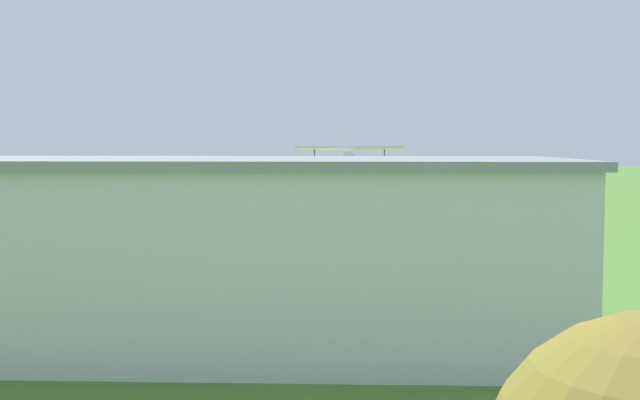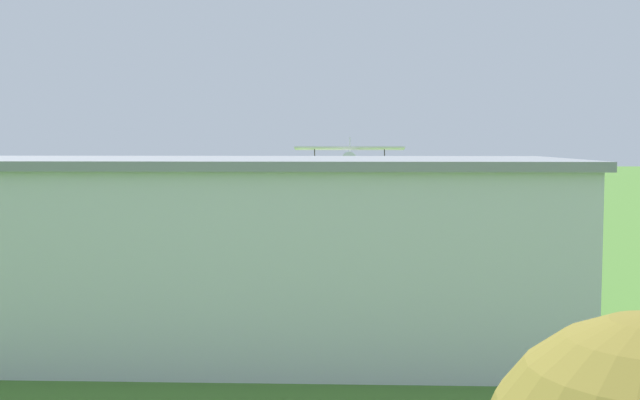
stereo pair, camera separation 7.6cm
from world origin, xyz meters
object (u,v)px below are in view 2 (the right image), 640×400
at_px(person_beside_truck, 186,267).
at_px(windsock, 425,172).
at_px(truck_flatbed_blue, 480,252).
at_px(person_watching_takeoff, 375,259).
at_px(person_crossing_taxiway, 213,265).
at_px(person_walking_on_apron, 275,266).
at_px(hangar, 229,251).
at_px(biplane, 350,162).
at_px(car_yellow, 30,273).

bearing_deg(person_beside_truck, windsock, -119.83).
height_order(truck_flatbed_blue, person_watching_takeoff, truck_flatbed_blue).
bearing_deg(truck_flatbed_blue, person_crossing_taxiway, -3.45).
xyz_separation_m(truck_flatbed_blue, person_crossing_taxiway, (16.34, -0.99, -0.97)).
bearing_deg(person_walking_on_apron, truck_flatbed_blue, 178.91).
height_order(hangar, person_watching_takeoff, hangar).
relative_size(hangar, biplane, 3.11).
xyz_separation_m(person_walking_on_apron, person_beside_truck, (5.30, 0.59, 0.02)).
relative_size(hangar, truck_flatbed_blue, 4.16).
relative_size(car_yellow, windsock, 0.66).
height_order(person_crossing_taxiway, windsock, windsock).
height_order(hangar, person_crossing_taxiway, hangar).
bearing_deg(hangar, windsock, -106.50).
height_order(person_watching_takeoff, windsock, windsock).
xyz_separation_m(biplane, person_crossing_taxiway, (8.87, 16.54, -5.95)).
distance_m(car_yellow, person_watching_takeoff, 20.90).
bearing_deg(person_watching_takeoff, truck_flatbed_blue, 155.10).
distance_m(person_watching_takeoff, windsock, 29.75).
relative_size(truck_flatbed_blue, person_walking_on_apron, 4.10).
height_order(biplane, person_beside_truck, biplane).
relative_size(car_yellow, person_walking_on_apron, 2.46).
bearing_deg(person_beside_truck, person_watching_takeoff, -164.37).
height_order(biplane, person_walking_on_apron, biplane).
relative_size(car_yellow, person_crossing_taxiway, 2.61).
relative_size(person_walking_on_apron, windsock, 0.27).
distance_m(hangar, car_yellow, 18.12).
height_order(car_yellow, truck_flatbed_blue, truck_flatbed_blue).
bearing_deg(person_walking_on_apron, person_watching_takeoff, -157.05).
relative_size(truck_flatbed_blue, person_beside_truck, 4.01).
bearing_deg(hangar, biplane, -100.14).
distance_m(truck_flatbed_blue, person_watching_takeoff, 6.91).
distance_m(biplane, person_watching_takeoff, 15.81).
xyz_separation_m(hangar, windsock, (-13.79, -46.56, 1.49)).
relative_size(car_yellow, person_watching_takeoff, 2.33).
height_order(car_yellow, windsock, windsock).
height_order(person_walking_on_apron, person_beside_truck, person_beside_truck).
bearing_deg(person_crossing_taxiway, biplane, -118.22).
bearing_deg(person_watching_takeoff, car_yellow, 15.82).
distance_m(truck_flatbed_blue, person_crossing_taxiway, 16.40).
height_order(biplane, person_crossing_taxiway, biplane).
height_order(person_walking_on_apron, windsock, windsock).
distance_m(hangar, person_walking_on_apron, 15.59).
xyz_separation_m(car_yellow, windsock, (-26.83, -34.33, 4.49)).
xyz_separation_m(truck_flatbed_blue, person_watching_takeoff, (6.21, -2.89, -0.86)).
bearing_deg(car_yellow, hangar, 136.84).
bearing_deg(hangar, person_walking_on_apron, -93.07).
height_order(car_yellow, person_walking_on_apron, car_yellow).
xyz_separation_m(biplane, windsock, (-7.97, -14.00, -1.37)).
bearing_deg(person_walking_on_apron, windsock, -112.52).
relative_size(person_beside_truck, windsock, 0.28).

